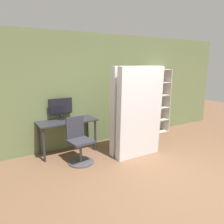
% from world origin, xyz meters
% --- Properties ---
extents(ground_plane, '(16.00, 16.00, 0.00)m').
position_xyz_m(ground_plane, '(0.00, 0.00, 0.00)').
color(ground_plane, brown).
extents(wall_back, '(8.00, 0.06, 2.70)m').
position_xyz_m(wall_back, '(0.00, 2.64, 1.35)').
color(wall_back, '#6B7A4C').
rests_on(wall_back, ground).
extents(desk, '(1.30, 0.55, 0.76)m').
position_xyz_m(desk, '(-1.15, 2.33, 0.65)').
color(desk, '#2D2D33').
rests_on(desk, ground).
extents(monitor, '(0.54, 0.17, 0.48)m').
position_xyz_m(monitor, '(-1.23, 2.50, 1.04)').
color(monitor, black).
rests_on(monitor, desk).
extents(office_chair, '(0.52, 0.52, 0.94)m').
position_xyz_m(office_chair, '(-1.13, 1.73, 0.39)').
color(office_chair, '#4C4C51').
rests_on(office_chair, ground).
extents(bookshelf, '(0.64, 0.34, 1.83)m').
position_xyz_m(bookshelf, '(1.58, 2.47, 0.89)').
color(bookshelf, beige).
rests_on(bookshelf, ground).
extents(mattress_near, '(1.06, 0.24, 1.95)m').
position_xyz_m(mattress_near, '(0.12, 1.34, 0.97)').
color(mattress_near, silver).
rests_on(mattress_near, ground).
extents(mattress_far, '(1.06, 0.23, 1.95)m').
position_xyz_m(mattress_far, '(0.12, 1.60, 0.97)').
color(mattress_far, silver).
rests_on(mattress_far, ground).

